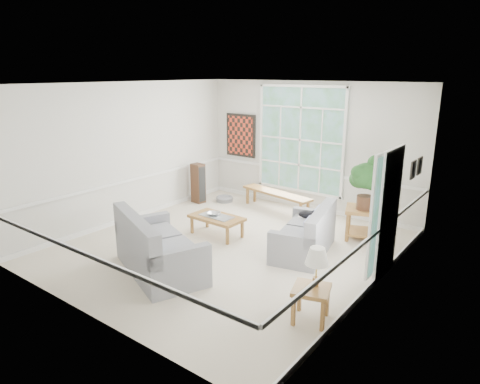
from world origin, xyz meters
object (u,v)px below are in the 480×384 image
object	(u,v)px
loveseat_right	(304,230)
loveseat_front	(160,242)
coffee_table	(217,226)
end_table	(361,223)
side_table	(311,304)

from	to	relation	value
loveseat_right	loveseat_front	distance (m)	2.59
loveseat_right	coffee_table	distance (m)	1.84
loveseat_front	end_table	size ratio (longest dim) A/B	2.96
loveseat_right	loveseat_front	world-z (taller)	loveseat_front
coffee_table	side_table	distance (m)	3.38
loveseat_front	side_table	bearing A→B (deg)	26.40
side_table	coffee_table	bearing A→B (deg)	151.52
coffee_table	end_table	xyz separation A→B (m)	(2.39, 1.60, 0.11)
coffee_table	end_table	size ratio (longest dim) A/B	1.72
coffee_table	loveseat_right	bearing A→B (deg)	11.53
loveseat_front	side_table	distance (m)	2.70
loveseat_front	side_table	world-z (taller)	loveseat_front
coffee_table	end_table	distance (m)	2.87
loveseat_front	end_table	bearing A→B (deg)	80.83
end_table	loveseat_front	bearing A→B (deg)	-121.85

